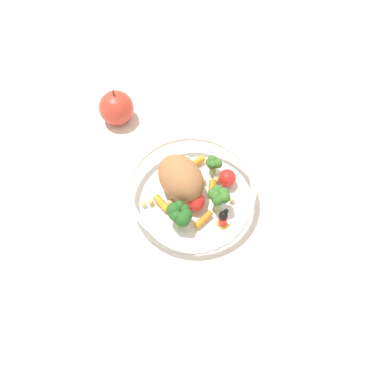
{
  "coord_description": "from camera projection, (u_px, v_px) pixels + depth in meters",
  "views": [
    {
      "loc": [
        -0.45,
        0.01,
        0.69
      ],
      "look_at": [
        -0.02,
        -0.0,
        0.03
      ],
      "focal_mm": 45.32,
      "sensor_mm": 36.0,
      "label": 1
    }
  ],
  "objects": [
    {
      "name": "ground_plane",
      "position": [
        191.0,
        193.0,
        0.83
      ],
      "size": [
        2.4,
        2.4,
        0.0
      ],
      "primitive_type": "plane",
      "color": "silver"
    },
    {
      "name": "food_container",
      "position": [
        190.0,
        188.0,
        0.8
      ],
      "size": [
        0.21,
        0.21,
        0.08
      ],
      "color": "white",
      "rests_on": "ground_plane"
    },
    {
      "name": "loose_apple",
      "position": [
        116.0,
        108.0,
        0.89
      ],
      "size": [
        0.06,
        0.06,
        0.08
      ],
      "color": "#BC3828",
      "rests_on": "ground_plane"
    },
    {
      "name": "folded_napkin",
      "position": [
        329.0,
        276.0,
        0.74
      ],
      "size": [
        0.16,
        0.16,
        0.01
      ],
      "primitive_type": "cube",
      "rotation": [
        0.0,
        0.0,
        -0.23
      ],
      "color": "white",
      "rests_on": "ground_plane"
    }
  ]
}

